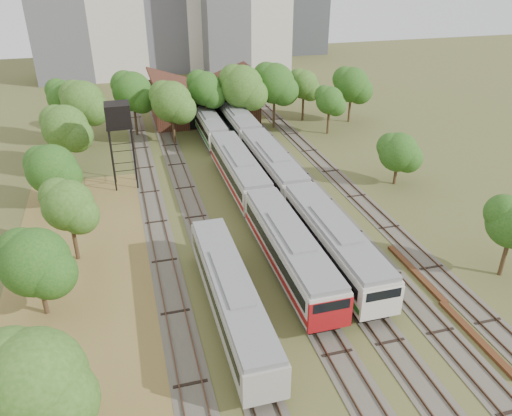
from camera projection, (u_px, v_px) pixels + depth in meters
name	position (u px, v px, depth m)	size (l,w,h in m)	color
ground	(387.00, 382.00, 31.56)	(240.00, 240.00, 0.00)	#475123
dry_grass_patch	(92.00, 350.00, 34.06)	(14.00, 60.00, 0.04)	brown
tracks	(264.00, 208.00, 52.73)	(24.60, 80.00, 0.19)	#4C473D
railcar_red_set	(261.00, 205.00, 48.77)	(3.25, 34.58, 4.02)	black
railcar_green_set	(272.00, 167.00, 57.34)	(3.26, 52.07, 4.03)	black
railcar_rear	(208.00, 124.00, 72.18)	(2.84, 16.08, 3.51)	black
old_grey_coach	(231.00, 296.00, 36.22)	(2.94, 18.00, 3.63)	black
water_tower	(118.00, 117.00, 54.16)	(2.79, 2.79, 9.68)	black
rail_pile_near	(476.00, 337.00, 35.05)	(0.54, 8.10, 0.27)	#532E17
rail_pile_far	(416.00, 273.00, 42.01)	(0.53, 8.53, 0.28)	#532E17
maintenance_shed	(204.00, 101.00, 79.50)	(16.45, 11.55, 7.58)	#341C13
tree_band_left	(53.00, 207.00, 41.92)	(7.30, 65.48, 8.60)	#382616
tree_band_far	(218.00, 91.00, 71.59)	(45.03, 10.62, 9.86)	#382616
tree_band_right	(401.00, 151.00, 55.15)	(5.13, 41.69, 7.15)	#382616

